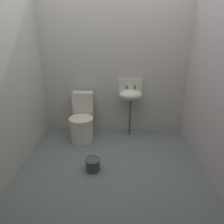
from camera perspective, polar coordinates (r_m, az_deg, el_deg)
name	(u,v)px	position (r m, az deg, el deg)	size (l,w,h in m)	color
ground_plane	(111,168)	(2.92, -0.20, -15.75)	(2.92, 2.69, 0.08)	slate
wall_back	(114,68)	(3.56, 0.51, 12.50)	(2.92, 0.10, 2.34)	#BDB8B0
wall_left	(7,81)	(2.85, -27.72, 7.73)	(0.10, 2.49, 2.34)	beige
wall_right	(220,83)	(2.77, 28.29, 7.27)	(0.10, 2.49, 2.34)	#BDB2B1
toilet_near_wall	(82,121)	(3.47, -8.50, -2.61)	(0.41, 0.60, 0.78)	silver
sink	(131,94)	(3.45, 5.33, 5.05)	(0.42, 0.35, 0.99)	#494F52
bucket	(93,164)	(2.79, -5.47, -14.59)	(0.21, 0.21, 0.17)	#494F52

